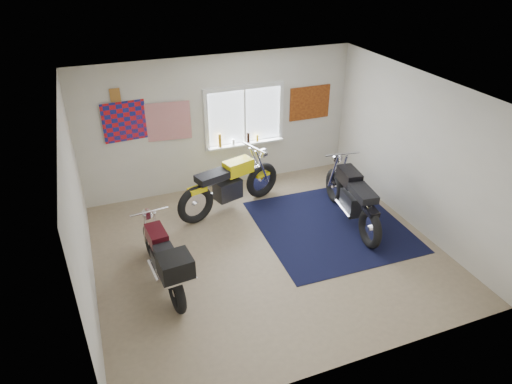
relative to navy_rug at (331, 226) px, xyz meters
name	(u,v)px	position (x,y,z in m)	size (l,w,h in m)	color
ground	(267,250)	(-1.35, -0.26, -0.01)	(5.50, 5.50, 0.00)	#9E896B
room_shell	(268,162)	(-1.35, -0.26, 1.63)	(5.50, 5.50, 5.50)	white
navy_rug	(331,226)	(0.00, 0.00, 0.00)	(2.50, 2.60, 0.01)	black
window_assembly	(244,120)	(-0.85, 2.21, 1.36)	(1.66, 0.17, 1.26)	white
oil_bottles	(235,140)	(-1.09, 2.14, 1.01)	(0.86, 0.07, 0.28)	#966715
flag_display	(115,95)	(-3.25, 2.22, 2.14)	(1.60, 0.10, 1.17)	red
triumph_poster	(310,103)	(0.60, 2.22, 1.54)	(0.90, 0.03, 0.70)	#A54C14
yellow_triumph	(230,186)	(-1.51, 1.24, 0.50)	(2.20, 0.90, 1.14)	black
black_chrome_bike	(352,198)	(0.39, 0.01, 0.49)	(0.67, 2.21, 1.13)	black
maroon_tourer	(164,260)	(-3.09, -0.57, 0.51)	(0.64, 1.95, 0.99)	black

